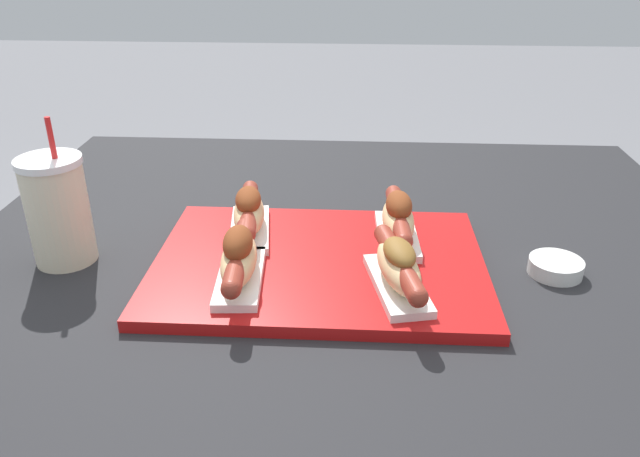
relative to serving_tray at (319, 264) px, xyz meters
name	(u,v)px	position (x,y,z in m)	size (l,w,h in m)	color
patio_table	(340,443)	(0.04, 0.01, -0.36)	(1.24, 1.20, 0.71)	#232326
serving_tray	(319,264)	(0.00, 0.00, 0.00)	(0.49, 0.35, 0.02)	#B71414
hot_dog_0	(239,259)	(-0.11, -0.07, 0.04)	(0.07, 0.20, 0.08)	white
hot_dog_1	(398,267)	(0.11, -0.08, 0.04)	(0.09, 0.20, 0.07)	white
hot_dog_2	(249,213)	(-0.12, 0.08, 0.04)	(0.08, 0.20, 0.08)	white
hot_dog_3	(398,219)	(0.12, 0.07, 0.04)	(0.07, 0.20, 0.08)	white
sauce_bowl	(555,265)	(0.35, 0.01, 0.00)	(0.08, 0.08, 0.02)	silver
drink_cup	(57,211)	(-0.39, 0.00, 0.07)	(0.09, 0.09, 0.22)	beige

